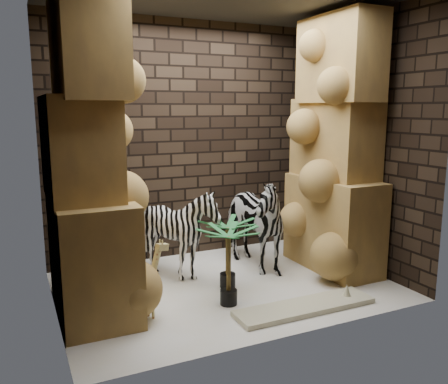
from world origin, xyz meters
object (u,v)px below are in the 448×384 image
surfboard (305,307)px  zebra_left (180,237)px  zebra_right (248,213)px  palm_back (229,266)px  palm_front (228,253)px  giraffe_toy (141,283)px

surfboard → zebra_left: bearing=121.6°
zebra_right → palm_back: (-0.68, -0.87, -0.28)m
zebra_right → palm_back: size_ratio=1.70×
zebra_left → palm_front: bearing=-35.6°
zebra_right → zebra_left: zebra_right is taller
zebra_left → giraffe_toy: bearing=-110.3°
giraffe_toy → surfboard: size_ratio=0.51×
surfboard → palm_front: bearing=117.7°
zebra_left → palm_back: (0.18, -0.90, -0.08)m
zebra_right → giraffe_toy: 1.80m
palm_back → zebra_left: bearing=101.6°
surfboard → zebra_right: bearing=87.6°
zebra_left → giraffe_toy: size_ratio=1.44×
palm_front → zebra_right: bearing=42.7°
zebra_right → surfboard: zebra_right is taller
giraffe_toy → palm_back: bearing=-23.2°
zebra_left → palm_front: zebra_left is taller
zebra_left → palm_front: 0.62m
palm_back → giraffe_toy: bearing=179.8°
zebra_right → palm_back: 1.14m
palm_back → surfboard: size_ratio=0.55×
giraffe_toy → zebra_left: bearing=29.6°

